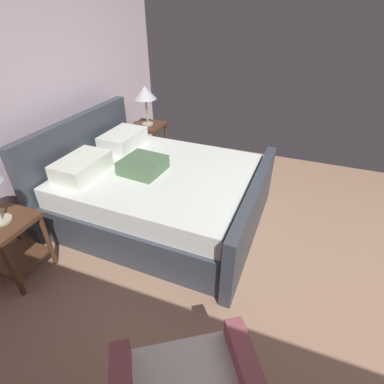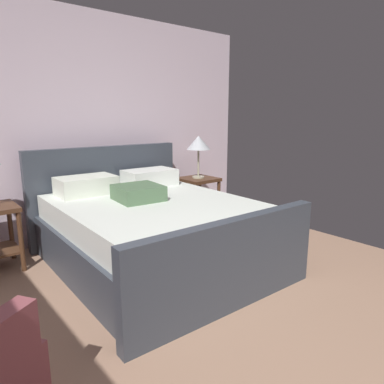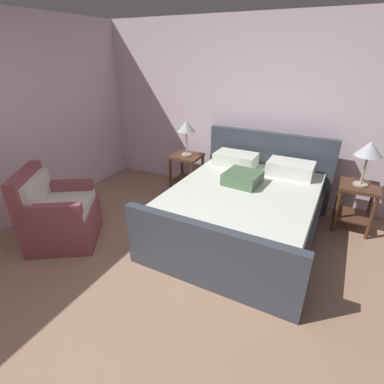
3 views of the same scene
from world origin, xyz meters
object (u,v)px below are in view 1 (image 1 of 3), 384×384
(bed, at_px, (157,191))
(table_lamp_right, at_px, (145,94))
(nightstand_right, at_px, (149,137))
(nightstand_left, at_px, (10,239))

(bed, height_order, table_lamp_right, table_lamp_right)
(nightstand_right, relative_size, nightstand_left, 1.00)
(nightstand_left, bearing_deg, table_lamp_right, -1.41)
(nightstand_left, bearing_deg, nightstand_right, -1.41)
(table_lamp_right, height_order, nightstand_left, table_lamp_right)
(bed, relative_size, nightstand_right, 3.61)
(nightstand_right, height_order, table_lamp_right, table_lamp_right)
(bed, bearing_deg, nightstand_left, 146.65)
(bed, relative_size, table_lamp_right, 3.99)
(bed, distance_m, nightstand_right, 1.41)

